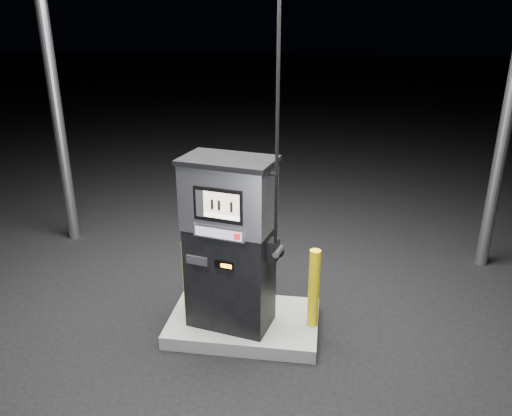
# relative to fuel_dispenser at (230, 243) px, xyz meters

# --- Properties ---
(ground) EXTENTS (80.00, 80.00, 0.00)m
(ground) POSITION_rel_fuel_dispenser_xyz_m (0.12, 0.10, -1.08)
(ground) COLOR black
(ground) RESTS_ON ground
(pump_island) EXTENTS (1.60, 1.00, 0.15)m
(pump_island) POSITION_rel_fuel_dispenser_xyz_m (0.12, 0.10, -1.01)
(pump_island) COLOR #60605B
(pump_island) RESTS_ON ground
(fuel_dispenser) EXTENTS (1.04, 0.71, 3.76)m
(fuel_dispenser) POSITION_rel_fuel_dispenser_xyz_m (0.00, 0.00, 0.00)
(fuel_dispenser) COLOR black
(fuel_dispenser) RESTS_ON pump_island
(bollard_left) EXTENTS (0.16, 0.16, 0.93)m
(bollard_left) POSITION_rel_fuel_dispenser_xyz_m (-0.43, -0.05, -0.46)
(bollard_left) COLOR #D8C00C
(bollard_left) RESTS_ON pump_island
(bollard_right) EXTENTS (0.14, 0.14, 0.87)m
(bollard_right) POSITION_rel_fuel_dispenser_xyz_m (0.86, 0.07, -0.49)
(bollard_right) COLOR #D8C00C
(bollard_right) RESTS_ON pump_island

